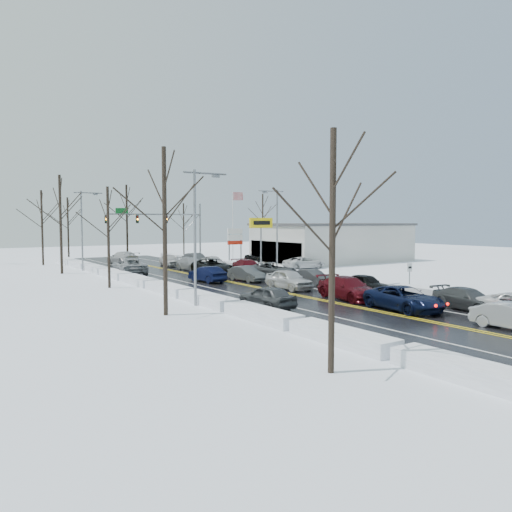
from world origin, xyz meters
TOP-DOWN VIEW (x-y plane):
  - ground at (0.00, 0.00)m, footprint 160.00×160.00m
  - road_surface at (0.00, 2.00)m, footprint 14.00×84.00m
  - snow_bank_left at (-7.60, 2.00)m, footprint 1.46×72.00m
  - snow_bank_right at (7.60, 2.00)m, footprint 1.46×72.00m
  - traffic_signal_mast at (3.45, 27.99)m, footprint 13.28×0.39m
  - tires_plus_sign at (10.50, 15.99)m, footprint 3.20×0.34m
  - used_vehicles_sign at (10.50, 22.00)m, footprint 2.20×0.22m
  - speed_limit_sign at (8.20, -8.00)m, footprint 0.55×0.09m
  - flagpole at (15.17, 30.00)m, footprint 1.87×1.20m
  - dealership_building at (23.98, 18.00)m, footprint 20.40×12.40m
  - streetlight_ne at (8.30, 10.00)m, footprint 3.20×0.25m
  - streetlight_sw at (-8.30, -4.00)m, footprint 3.20×0.25m
  - streetlight_nw at (-8.30, 24.00)m, footprint 3.20×0.25m
  - tree_left_a at (-11.00, -20.00)m, footprint 3.60×3.60m
  - tree_left_b at (-11.50, -6.00)m, footprint 4.00×4.00m
  - tree_left_c at (-10.50, 8.00)m, footprint 3.40×3.40m
  - tree_left_d at (-11.20, 22.00)m, footprint 4.20×4.20m
  - tree_left_e at (-10.80, 34.00)m, footprint 3.80×3.80m
  - tree_far_b at (-6.00, 41.00)m, footprint 3.60×3.60m
  - tree_far_c at (2.00, 39.00)m, footprint 4.40×4.40m
  - tree_far_d at (12.00, 40.50)m, footprint 3.40×3.40m
  - tree_far_e at (28.00, 41.00)m, footprint 4.20×4.20m
  - queued_car_2 at (1.59, -12.95)m, footprint 3.15×5.76m
  - queued_car_3 at (1.84, -7.74)m, footprint 2.95×5.83m
  - queued_car_4 at (1.56, -1.14)m, footprint 2.02×4.85m
  - queued_car_5 at (1.60, 5.40)m, footprint 1.77×4.38m
  - queued_car_6 at (1.63, 11.96)m, footprint 3.25×6.30m
  - queued_car_7 at (1.94, 17.52)m, footprint 2.15×5.02m
  - queued_car_8 at (1.91, 23.40)m, footprint 2.26×4.60m
  - queued_car_11 at (5.14, -15.04)m, footprint 2.40×4.95m
  - queued_car_12 at (5.30, -6.18)m, footprint 2.24×4.51m
  - queued_car_13 at (5.19, 0.15)m, footprint 1.41×4.03m
  - queued_car_14 at (5.39, 6.37)m, footprint 3.21×5.80m
  - queued_car_15 at (5.33, 10.87)m, footprint 2.69×5.39m
  - queued_car_16 at (5.41, 18.63)m, footprint 2.01×4.49m
  - queued_car_17 at (5.21, 22.87)m, footprint 1.78×4.76m
  - oncoming_car_0 at (-1.72, 6.97)m, footprint 1.86×4.52m
  - oncoming_car_1 at (-5.37, 17.60)m, footprint 3.57×6.45m
  - oncoming_car_2 at (-1.86, 29.88)m, footprint 2.99×6.02m
  - oncoming_car_3 at (-5.13, -7.48)m, footprint 2.14×4.55m
  - parked_car_0 at (13.91, 11.94)m, footprint 5.28×2.88m
  - parked_car_1 at (16.92, 16.42)m, footprint 2.30×4.84m
  - parked_car_2 at (14.86, 22.99)m, footprint 2.12×4.92m

SIDE VIEW (x-z plane):
  - ground at x=0.00m, z-range 0.00..0.00m
  - snow_bank_left at x=-7.60m, z-range -0.34..0.34m
  - snow_bank_right at x=7.60m, z-range -0.34..0.34m
  - queued_car_2 at x=1.59m, z-range -0.76..0.76m
  - queued_car_3 at x=1.84m, z-range -0.81..0.81m
  - queued_car_4 at x=1.56m, z-range -0.82..0.82m
  - queued_car_5 at x=1.60m, z-range -0.71..0.71m
  - queued_car_6 at x=1.63m, z-range -0.85..0.85m
  - queued_car_7 at x=1.94m, z-range -0.72..0.72m
  - queued_car_8 at x=1.91m, z-range -0.76..0.76m
  - queued_car_11 at x=5.14m, z-range -0.69..0.69m
  - queued_car_12 at x=5.30m, z-range -0.74..0.74m
  - queued_car_13 at x=5.19m, z-range -0.66..0.66m
  - queued_car_14 at x=5.39m, z-range -0.77..0.77m
  - queued_car_15 at x=5.33m, z-range -0.75..0.75m
  - queued_car_16 at x=5.41m, z-range -0.75..0.75m
  - queued_car_17 at x=5.21m, z-range -0.78..0.78m
  - oncoming_car_0 at x=-1.72m, z-range -0.73..0.73m
  - oncoming_car_1 at x=-5.37m, z-range -0.85..0.85m
  - oncoming_car_2 at x=-1.86m, z-range -0.84..0.84m
  - oncoming_car_3 at x=-5.13m, z-range -0.75..0.75m
  - parked_car_0 at x=13.91m, z-range -0.70..0.70m
  - parked_car_1 at x=16.92m, z-range -0.68..0.68m
  - parked_car_2 at x=14.86m, z-range -0.83..0.83m
  - road_surface at x=0.00m, z-range 0.00..0.01m
  - speed_limit_sign at x=8.20m, z-range 0.46..2.81m
  - dealership_building at x=23.98m, z-range 0.01..5.31m
  - used_vehicles_sign at x=10.50m, z-range 0.99..5.64m
  - tires_plus_sign at x=10.50m, z-range 1.99..7.99m
  - streetlight_ne at x=8.30m, z-range 0.81..9.81m
  - streetlight_sw at x=-8.30m, z-range 0.81..9.81m
  - streetlight_nw at x=-8.30m, z-range 0.81..9.81m
  - traffic_signal_mast at x=3.45m, z-range 1.48..9.48m
  - flagpole at x=15.17m, z-range 0.93..10.93m
  - tree_left_c at x=-10.50m, z-range 1.69..10.19m
  - tree_far_d at x=12.00m, z-range 1.69..10.19m
  - tree_left_a at x=-11.00m, z-range 1.79..10.79m
  - tree_far_b at x=-6.00m, z-range 1.79..10.79m
  - tree_left_e at x=-10.80m, z-range 1.89..11.39m
  - tree_left_b at x=-11.50m, z-range 1.99..11.99m
  - tree_left_d at x=-11.20m, z-range 2.08..12.58m
  - tree_far_e at x=28.00m, z-range 2.08..12.58m
  - tree_far_c at x=2.00m, z-range 2.18..13.18m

